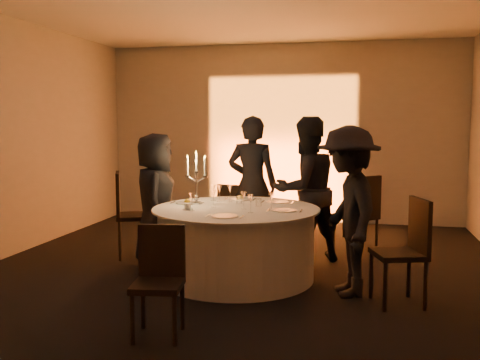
% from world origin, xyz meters
% --- Properties ---
extents(floor, '(7.00, 7.00, 0.00)m').
position_xyz_m(floor, '(0.00, 0.00, 0.00)').
color(floor, black).
rests_on(floor, ground).
extents(wall_back, '(7.00, 0.00, 7.00)m').
position_xyz_m(wall_back, '(0.00, 3.50, 1.50)').
color(wall_back, '#A8A49C').
rests_on(wall_back, floor).
extents(wall_front, '(7.00, 0.00, 7.00)m').
position_xyz_m(wall_front, '(0.00, -3.50, 1.50)').
color(wall_front, '#A8A49C').
rests_on(wall_front, floor).
extents(uplighter_fixture, '(0.25, 0.12, 0.10)m').
position_xyz_m(uplighter_fixture, '(0.00, 3.20, 0.05)').
color(uplighter_fixture, black).
rests_on(uplighter_fixture, floor).
extents(banquet_table, '(1.80, 1.80, 0.77)m').
position_xyz_m(banquet_table, '(0.00, 0.00, 0.38)').
color(banquet_table, black).
rests_on(banquet_table, floor).
extents(chair_left, '(0.62, 0.62, 1.07)m').
position_xyz_m(chair_left, '(-1.52, 0.61, 0.61)').
color(chair_left, black).
rests_on(chair_left, floor).
extents(chair_back_left, '(0.46, 0.46, 0.87)m').
position_xyz_m(chair_back_left, '(-0.32, 1.32, 0.49)').
color(chair_back_left, black).
rests_on(chair_back_left, floor).
extents(chair_back_right, '(0.63, 0.63, 1.02)m').
position_xyz_m(chair_back_right, '(1.31, 1.29, 0.58)').
color(chair_back_right, black).
rests_on(chair_back_right, floor).
extents(chair_right, '(0.54, 0.54, 0.99)m').
position_xyz_m(chair_right, '(1.73, -0.49, 0.56)').
color(chair_right, black).
rests_on(chair_right, floor).
extents(chair_front, '(0.43, 0.43, 0.87)m').
position_xyz_m(chair_front, '(-0.26, -1.63, 0.49)').
color(chair_front, black).
rests_on(chair_front, floor).
extents(guest_left, '(0.70, 0.88, 1.56)m').
position_xyz_m(guest_left, '(-1.05, 0.33, 0.78)').
color(guest_left, black).
rests_on(guest_left, floor).
extents(guest_back_left, '(0.66, 0.45, 1.77)m').
position_xyz_m(guest_back_left, '(-0.05, 1.19, 0.88)').
color(guest_back_left, black).
rests_on(guest_back_left, floor).
extents(guest_back_right, '(1.08, 1.05, 1.75)m').
position_xyz_m(guest_back_right, '(0.67, 0.84, 0.88)').
color(guest_back_right, black).
rests_on(guest_back_right, floor).
extents(guest_right, '(0.87, 1.19, 1.66)m').
position_xyz_m(guest_right, '(1.19, -0.31, 0.83)').
color(guest_right, black).
rests_on(guest_right, floor).
extents(plate_left, '(0.36, 0.26, 0.08)m').
position_xyz_m(plate_left, '(-0.61, 0.19, 0.79)').
color(plate_left, white).
rests_on(plate_left, banquet_table).
extents(plate_back_left, '(0.36, 0.26, 0.08)m').
position_xyz_m(plate_back_left, '(-0.09, 0.60, 0.79)').
color(plate_back_left, white).
rests_on(plate_back_left, banquet_table).
extents(plate_back_right, '(0.35, 0.25, 0.01)m').
position_xyz_m(plate_back_right, '(0.38, 0.47, 0.78)').
color(plate_back_right, white).
rests_on(plate_back_right, banquet_table).
extents(plate_right, '(0.36, 0.25, 0.01)m').
position_xyz_m(plate_right, '(0.54, -0.10, 0.78)').
color(plate_right, white).
rests_on(plate_right, banquet_table).
extents(plate_front, '(0.36, 0.26, 0.01)m').
position_xyz_m(plate_front, '(0.01, -0.56, 0.78)').
color(plate_front, white).
rests_on(plate_front, banquet_table).
extents(coffee_cup, '(0.11, 0.11, 0.07)m').
position_xyz_m(coffee_cup, '(-0.47, -0.23, 0.80)').
color(coffee_cup, white).
rests_on(coffee_cup, banquet_table).
extents(candelabra, '(0.25, 0.12, 0.60)m').
position_xyz_m(candelabra, '(-0.50, 0.19, 0.98)').
color(candelabra, silver).
rests_on(candelabra, banquet_table).
extents(wine_glass_a, '(0.07, 0.07, 0.19)m').
position_xyz_m(wine_glass_a, '(-0.16, 0.40, 0.91)').
color(wine_glass_a, white).
rests_on(wine_glass_a, banquet_table).
extents(wine_glass_b, '(0.07, 0.07, 0.19)m').
position_xyz_m(wine_glass_b, '(0.40, -0.13, 0.91)').
color(wine_glass_b, white).
rests_on(wine_glass_b, banquet_table).
extents(wine_glass_c, '(0.07, 0.07, 0.19)m').
position_xyz_m(wine_glass_c, '(0.22, -0.29, 0.91)').
color(wine_glass_c, white).
rests_on(wine_glass_c, banquet_table).
extents(wine_glass_d, '(0.07, 0.07, 0.19)m').
position_xyz_m(wine_glass_d, '(-0.40, -0.31, 0.91)').
color(wine_glass_d, white).
rests_on(wine_glass_d, banquet_table).
extents(wine_glass_e, '(0.07, 0.07, 0.19)m').
position_xyz_m(wine_glass_e, '(-0.29, 0.41, 0.91)').
color(wine_glass_e, white).
rests_on(wine_glass_e, banquet_table).
extents(wine_glass_f, '(0.07, 0.07, 0.19)m').
position_xyz_m(wine_glass_f, '(-0.38, 0.45, 0.91)').
color(wine_glass_f, white).
rests_on(wine_glass_f, banquet_table).
extents(wine_glass_g, '(0.07, 0.07, 0.19)m').
position_xyz_m(wine_glass_g, '(-0.25, -0.02, 0.91)').
color(wine_glass_g, white).
rests_on(wine_glass_g, banquet_table).
extents(wine_glass_h, '(0.07, 0.07, 0.19)m').
position_xyz_m(wine_glass_h, '(0.10, -0.09, 0.91)').
color(wine_glass_h, white).
rests_on(wine_glass_h, banquet_table).
extents(tumbler_a, '(0.07, 0.07, 0.09)m').
position_xyz_m(tumbler_a, '(0.22, 0.15, 0.82)').
color(tumbler_a, white).
rests_on(tumbler_a, banquet_table).
extents(tumbler_b, '(0.07, 0.07, 0.09)m').
position_xyz_m(tumbler_b, '(-0.03, 0.28, 0.82)').
color(tumbler_b, white).
rests_on(tumbler_b, banquet_table).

